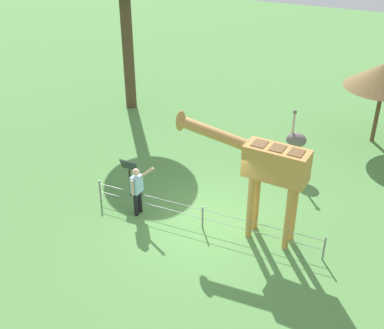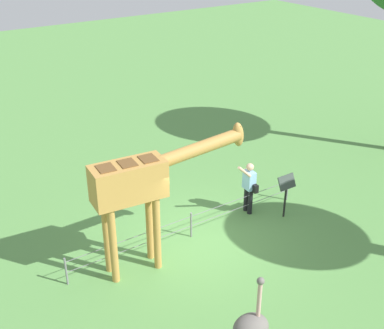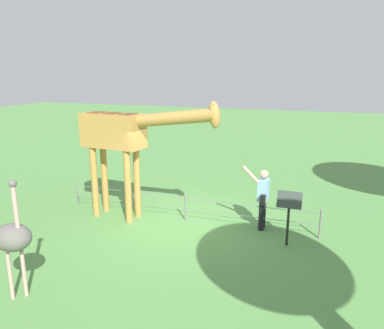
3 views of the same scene
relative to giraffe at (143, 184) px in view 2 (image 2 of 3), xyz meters
name	(u,v)px [view 2 (image 2 of 3)]	position (x,y,z in m)	size (l,w,h in m)	color
ground_plane	(196,241)	(1.58, 0.14, -2.29)	(60.00, 60.00, 0.00)	#568E47
giraffe	(143,184)	(0.00, 0.00, 0.00)	(3.95, 0.88, 3.34)	#BC8942
visitor	(249,185)	(3.64, 0.50, -1.39)	(0.67, 0.59, 1.69)	black
ostrich	(251,328)	(-0.03, -3.98, -1.11)	(0.70, 0.56, 2.25)	#CC9E93
info_sign	(286,188)	(4.36, -0.27, -1.34)	(0.56, 0.21, 1.32)	black
wire_fence	(191,224)	(1.58, 0.38, -1.89)	(7.05, 0.05, 0.75)	slate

